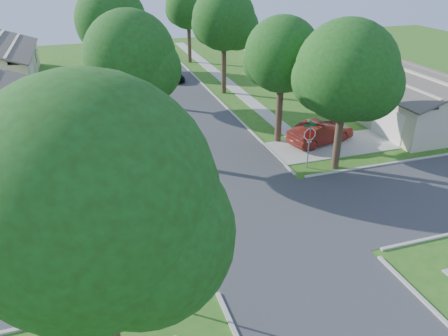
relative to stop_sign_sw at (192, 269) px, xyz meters
name	(u,v)px	position (x,y,z in m)	size (l,w,h in m)	color
ground	(264,222)	(4.70, 4.70, -2.03)	(100.00, 100.00, 0.00)	#295F1A
road_ns	(264,222)	(4.70, 4.70, -2.03)	(7.00, 100.00, 0.02)	#333335
sidewalk_ne	(222,78)	(10.80, 30.70, -2.01)	(1.20, 40.00, 0.04)	#9E9B91
sidewalk_nw	(100,88)	(-1.40, 30.70, -2.01)	(1.20, 40.00, 0.04)	#9E9B91
driveway	(333,146)	(12.60, 11.80, -2.01)	(8.80, 3.60, 0.05)	#9E9B91
stop_sign_sw	(192,269)	(0.00, 0.00, 0.00)	(1.05, 0.80, 2.98)	gray
stop_sign_ne	(310,136)	(9.40, 9.40, 0.00)	(1.05, 0.80, 2.98)	gray
tree_e_near	(283,58)	(9.45, 13.71, 3.61)	(4.97, 4.80, 8.28)	#38281C
tree_e_mid	(224,22)	(9.46, 25.71, 4.22)	(5.59, 5.40, 9.21)	#38281C
tree_e_far	(189,8)	(9.45, 38.71, 3.95)	(5.17, 5.00, 8.72)	#38281C
tree_w_near	(131,61)	(0.06, 13.71, 4.08)	(5.38, 5.20, 8.97)	#38281C
tree_w_mid	(112,24)	(0.06, 25.71, 4.46)	(5.80, 5.60, 9.56)	#38281C
tree_w_far	(102,16)	(0.05, 38.71, 3.48)	(4.76, 4.60, 8.04)	#38281C
tree_sw_corner	(95,210)	(-2.74, -2.29, 4.23)	(6.21, 6.00, 9.55)	#38281C
tree_ne_corner	(347,75)	(11.06, 8.91, 3.56)	(5.80, 5.60, 8.66)	#38281C
house_ne_near	(401,96)	(20.69, 15.70, -0.51)	(8.42, 13.60, 4.23)	#B5A98F
house_ne_far	(297,51)	(20.69, 33.70, -0.51)	(8.42, 13.60, 4.23)	#B5A98F
car_driveway	(321,132)	(12.00, 12.54, -1.26)	(1.64, 4.70, 1.55)	maroon
car_curb_east	(173,74)	(5.90, 31.47, -1.38)	(1.54, 3.83, 1.31)	black
car_curb_west	(124,48)	(2.59, 45.94, -1.36)	(1.87, 4.60, 1.34)	black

